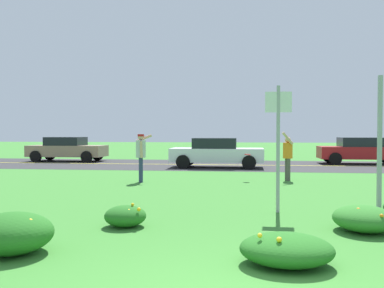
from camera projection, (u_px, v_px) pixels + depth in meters
ground_plane at (243, 188)px, 12.88m from camera, size 120.00×120.00×0.00m
highway_strip at (245, 165)px, 21.99m from camera, size 120.00×7.49×0.01m
highway_center_stripe at (245, 165)px, 21.99m from camera, size 120.00×0.16×0.00m
daylily_clump_front_left at (12, 233)px, 5.91m from camera, size 1.17×1.14×0.58m
daylily_clump_mid_right at (125, 216)px, 7.62m from camera, size 0.76×0.75×0.44m
daylily_clump_front_right at (287, 249)px, 5.41m from camera, size 1.22×1.03×0.45m
daylily_clump_front_center at (364, 218)px, 7.25m from camera, size 1.05×1.15×0.45m
sign_post_near_path at (278, 136)px, 8.95m from camera, size 0.56×0.10×2.72m
sign_post_by_roadside at (380, 147)px, 8.35m from camera, size 0.07×0.10×2.86m
person_thrower_red_cap_gray_shirt at (141, 153)px, 14.44m from camera, size 0.57×0.57×1.66m
person_catcher_orange_shirt at (288, 154)px, 14.96m from camera, size 0.43×0.54×1.75m
frisbee_red at (248, 155)px, 14.92m from camera, size 0.23×0.23×0.04m
car_tan_leftmost at (67, 149)px, 25.00m from camera, size 4.50×2.00×1.45m
car_white_center_left at (216, 152)px, 20.48m from camera, size 4.50×2.00×1.45m
car_red_center_right at (361, 150)px, 22.83m from camera, size 4.50×2.00×1.45m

